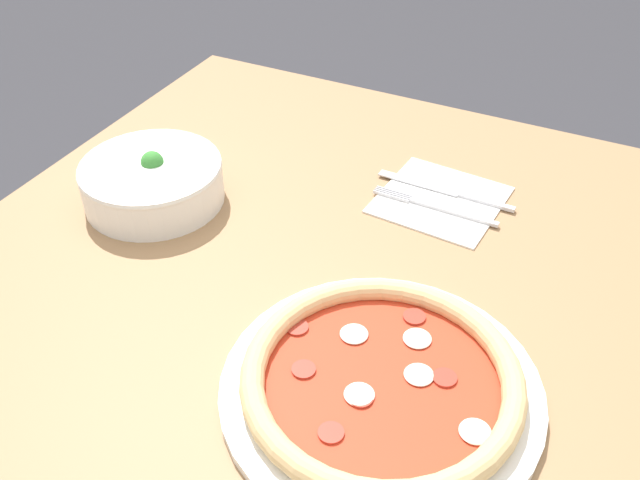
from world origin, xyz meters
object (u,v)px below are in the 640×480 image
object	(u,v)px
fork	(436,207)
knife	(451,192)
pizza	(382,382)
bowl	(153,179)

from	to	relation	value
fork	knife	bearing A→B (deg)	-97.18
pizza	bowl	xyz separation A→B (m)	(0.18, 0.42, 0.02)
fork	knife	world-z (taller)	same
pizza	fork	xyz separation A→B (m)	(0.34, 0.05, -0.01)
knife	pizza	bearing A→B (deg)	98.72
fork	bowl	bearing A→B (deg)	24.13
pizza	bowl	distance (m)	0.46
knife	bowl	bearing A→B (deg)	29.40
fork	pizza	bearing A→B (deg)	100.83
fork	knife	distance (m)	0.05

